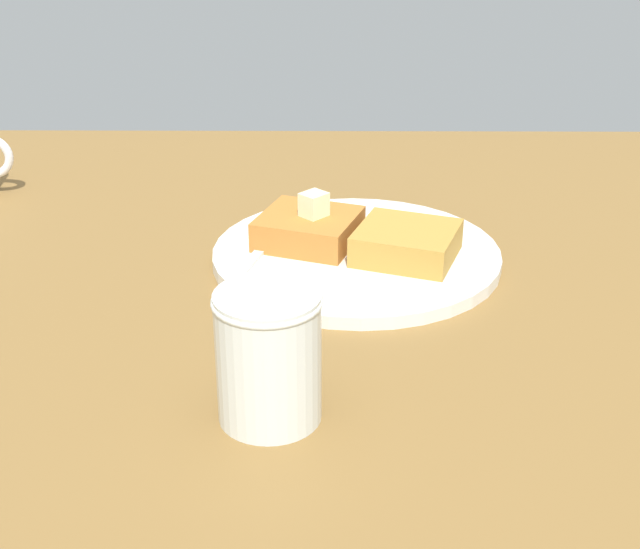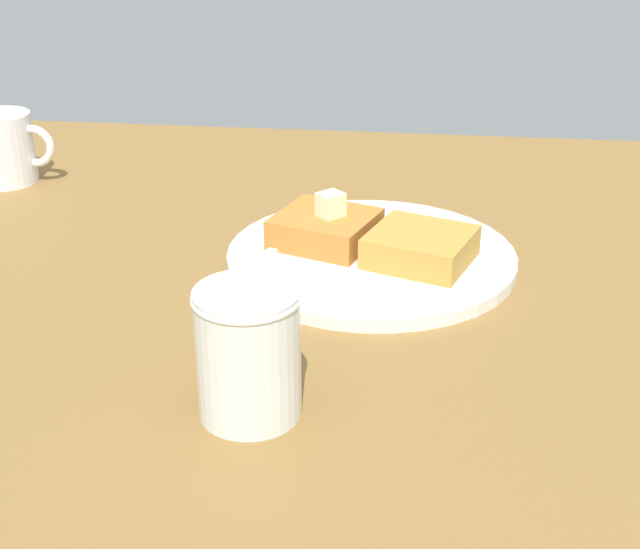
{
  "view_description": "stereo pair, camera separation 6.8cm",
  "coord_description": "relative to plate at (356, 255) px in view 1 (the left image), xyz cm",
  "views": [
    {
      "loc": [
        5.89,
        -61.97,
        35.74
      ],
      "look_at": [
        5.42,
        -0.86,
        6.35
      ],
      "focal_mm": 50.0,
      "sensor_mm": 36.0,
      "label": 1
    },
    {
      "loc": [
        12.65,
        -61.54,
        35.74
      ],
      "look_at": [
        5.42,
        -0.86,
        6.35
      ],
      "focal_mm": 50.0,
      "sensor_mm": 36.0,
      "label": 2
    }
  ],
  "objects": [
    {
      "name": "plate",
      "position": [
        0.0,
        0.0,
        0.0
      ],
      "size": [
        25.92,
        25.92,
        1.16
      ],
      "color": "silver",
      "rests_on": "table_surface"
    },
    {
      "name": "butter_pat_primary",
      "position": [
        -3.85,
        1.39,
        4.3
      ],
      "size": [
        2.91,
        2.91,
        2.17
      ],
      "primitive_type": "cube",
      "rotation": [
        0.0,
        0.0,
        0.8
      ],
      "color": "#F0E9B6",
      "rests_on": "toast_slice_left"
    },
    {
      "name": "fork",
      "position": [
        -8.51,
        -0.45,
        0.69
      ],
      "size": [
        5.99,
        15.73,
        0.36
      ],
      "color": "silver",
      "rests_on": "plate"
    },
    {
      "name": "toast_slice_left",
      "position": [
        -4.35,
        1.55,
        1.86
      ],
      "size": [
        10.57,
        10.28,
        2.71
      ],
      "primitive_type": "cube",
      "rotation": [
        0.0,
        0.0,
        -0.34
      ],
      "color": "#B46C2B",
      "rests_on": "plate"
    },
    {
      "name": "table_surface",
      "position": [
        -8.61,
        -11.32,
        -1.57
      ],
      "size": [
        104.68,
        104.68,
        1.85
      ],
      "primitive_type": "cube",
      "color": "brown",
      "rests_on": "ground"
    },
    {
      "name": "syrup_jar",
      "position": [
        -6.39,
        -24.35,
        3.6
      ],
      "size": [
        7.04,
        7.04,
        8.97
      ],
      "color": "#57280E",
      "rests_on": "table_surface"
    },
    {
      "name": "toast_slice_middle",
      "position": [
        4.35,
        -1.55,
        1.86
      ],
      "size": [
        10.57,
        10.28,
        2.71
      ],
      "primitive_type": "cube",
      "rotation": [
        0.0,
        0.0,
        -0.34
      ],
      "color": "#B18335",
      "rests_on": "plate"
    }
  ]
}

